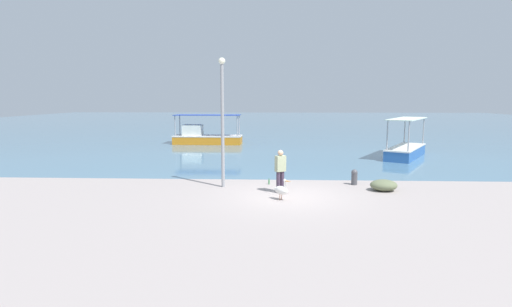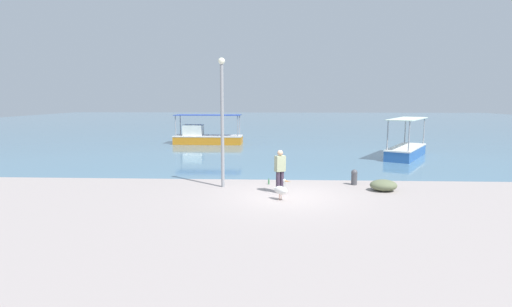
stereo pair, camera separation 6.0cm
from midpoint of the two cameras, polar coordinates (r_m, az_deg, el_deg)
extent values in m
plane|color=gray|center=(15.34, 4.47, -6.02)|extent=(120.00, 120.00, 0.00)
cube|color=slate|center=(63.00, 3.11, 4.47)|extent=(110.00, 90.00, 0.00)
cube|color=#2D61AA|center=(26.83, 20.70, 0.20)|extent=(3.80, 5.17, 0.68)
cube|color=silver|center=(26.80, 20.73, 0.84)|extent=(3.86, 5.23, 0.08)
cylinder|color=#99999E|center=(24.33, 21.09, 2.30)|extent=(0.08, 0.08, 1.72)
cylinder|color=#99999E|center=(24.59, 18.35, 2.48)|extent=(0.08, 0.08, 1.72)
cylinder|color=#99999E|center=(28.88, 22.93, 2.99)|extent=(0.08, 0.08, 1.72)
cylinder|color=#99999E|center=(29.10, 20.59, 3.14)|extent=(0.08, 0.08, 1.72)
cube|color=silver|center=(26.66, 20.91, 4.66)|extent=(3.79, 5.05, 0.05)
cube|color=orange|center=(32.86, -6.77, 1.98)|extent=(5.52, 1.87, 0.69)
cube|color=silver|center=(32.83, -6.78, 2.51)|extent=(5.56, 1.92, 0.08)
cylinder|color=#99999E|center=(33.17, -2.30, 4.10)|extent=(0.08, 0.08, 1.64)
cylinder|color=#99999E|center=(31.65, -2.59, 3.92)|extent=(0.08, 0.08, 1.64)
cylinder|color=#99999E|center=(34.05, -10.71, 4.07)|extent=(0.08, 0.08, 1.64)
cylinder|color=#99999E|center=(32.57, -11.38, 3.89)|extent=(0.08, 0.08, 1.64)
cube|color=#284093|center=(32.72, -6.83, 5.48)|extent=(5.33, 1.97, 0.05)
cube|color=silver|center=(33.04, -8.90, 3.34)|extent=(1.55, 1.27, 0.87)
cylinder|color=#E0997A|center=(14.74, 3.71, -6.15)|extent=(0.03, 0.03, 0.22)
cylinder|color=#E0997A|center=(14.66, 3.47, -6.22)|extent=(0.03, 0.03, 0.22)
ellipsoid|color=white|center=(14.62, 3.69, -5.27)|extent=(0.61, 0.57, 0.32)
ellipsoid|color=white|center=(14.77, 2.93, -5.05)|extent=(0.20, 0.19, 0.10)
cylinder|color=white|center=(14.48, 4.18, -4.49)|extent=(0.07, 0.07, 0.26)
sphere|color=white|center=(14.45, 4.19, -3.86)|extent=(0.11, 0.11, 0.11)
cone|color=#E5933F|center=(14.35, 4.71, -3.99)|extent=(0.27, 0.23, 0.06)
cylinder|color=gray|center=(16.48, -4.73, 3.84)|extent=(0.14, 0.14, 5.06)
sphere|color=#EAEACC|center=(16.51, -4.84, 13.02)|extent=(0.28, 0.28, 0.28)
cylinder|color=#47474C|center=(17.66, 13.94, -3.56)|extent=(0.26, 0.26, 0.50)
sphere|color=#4C4C51|center=(17.61, 13.97, -2.65)|extent=(0.27, 0.27, 0.27)
cylinder|color=#3A2D3F|center=(15.66, 3.27, -4.13)|extent=(0.16, 0.16, 0.85)
cylinder|color=#3A2D3F|center=(15.76, 3.82, -4.06)|extent=(0.16, 0.16, 0.85)
cube|color=#99A27D|center=(15.58, 3.57, -1.45)|extent=(0.46, 0.40, 0.62)
sphere|color=tan|center=(15.52, 3.58, 0.09)|extent=(0.22, 0.22, 0.22)
ellipsoid|color=#636C4C|center=(16.85, 17.85, -4.34)|extent=(1.07, 0.91, 0.45)
cylinder|color=#3F7F4C|center=(17.27, 1.94, -4.09)|extent=(0.07, 0.07, 0.20)
cylinder|color=#3F7F4C|center=(17.24, 1.94, -3.65)|extent=(0.03, 0.03, 0.07)
camera|label=1|loc=(0.03, -89.91, 0.01)|focal=28.00mm
camera|label=2|loc=(0.03, 90.09, -0.01)|focal=28.00mm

